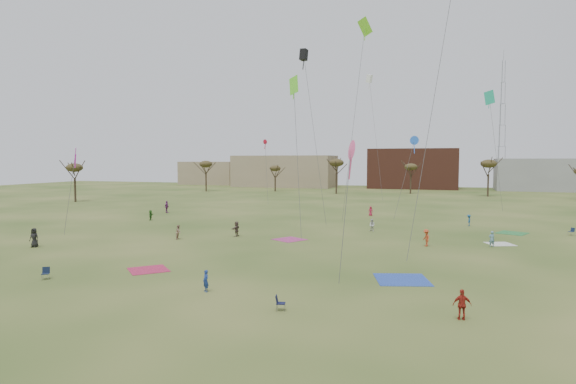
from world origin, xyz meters
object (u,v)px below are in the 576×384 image
(camp_chair_center, at_px, (280,306))
(spectator_fore_a, at_px, (462,305))
(camp_chair_right, at_px, (571,233))
(flyer_near_right, at_px, (206,281))
(camp_chair_left, at_px, (46,276))
(radio_tower, at_px, (502,124))

(camp_chair_center, bearing_deg, spectator_fore_a, -94.47)
(camp_chair_right, bearing_deg, camp_chair_center, -69.22)
(spectator_fore_a, bearing_deg, flyer_near_right, -14.02)
(flyer_near_right, xyz_separation_m, camp_chair_center, (5.92, -2.20, -0.46))
(camp_chair_left, bearing_deg, camp_chair_center, -37.97)
(spectator_fore_a, distance_m, camp_chair_right, 37.16)
(spectator_fore_a, height_order, camp_chair_right, spectator_fore_a)
(spectator_fore_a, bearing_deg, camp_chair_left, -11.55)
(flyer_near_right, xyz_separation_m, radio_tower, (30.23, 129.49, 18.49))
(camp_chair_left, bearing_deg, radio_tower, 38.52)
(camp_chair_right, bearing_deg, camp_chair_left, -87.03)
(flyer_near_right, relative_size, camp_chair_right, 1.64)
(flyer_near_right, height_order, camp_chair_left, flyer_near_right)
(camp_chair_left, distance_m, camp_chair_right, 53.88)
(flyer_near_right, bearing_deg, camp_chair_right, 86.01)
(camp_chair_right, height_order, radio_tower, radio_tower)
(camp_chair_left, bearing_deg, flyer_near_right, -30.16)
(flyer_near_right, height_order, camp_chair_right, flyer_near_right)
(camp_chair_center, bearing_deg, flyer_near_right, 56.34)
(camp_chair_right, relative_size, radio_tower, 0.02)
(spectator_fore_a, distance_m, camp_chair_center, 9.95)
(spectator_fore_a, height_order, camp_chair_center, spectator_fore_a)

